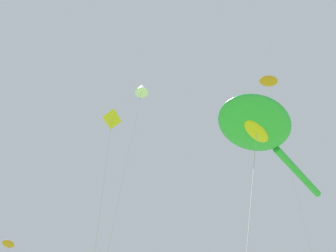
{
  "coord_description": "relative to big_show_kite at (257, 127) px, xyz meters",
  "views": [
    {
      "loc": [
        -8.19,
        2.22,
        1.68
      ],
      "look_at": [
        -2.53,
        8.04,
        9.12
      ],
      "focal_mm": 43.61,
      "sensor_mm": 36.0,
      "label": 1
    }
  ],
  "objects": [
    {
      "name": "small_kite_box_yellow",
      "position": [
        -2.91,
        7.72,
        2.81
      ],
      "size": [
        1.47,
        2.02,
        18.79
      ],
      "rotation": [
        0.0,
        0.0,
        -0.04
      ],
      "color": "yellow",
      "rests_on": "ground"
    },
    {
      "name": "small_kite_delta_white",
      "position": [
        -2.81,
        5.22,
        4.52
      ],
      "size": [
        3.6,
        1.9,
        19.4
      ],
      "rotation": [
        0.0,
        0.0,
        -1.24
      ],
      "color": "white",
      "rests_on": "ground"
    },
    {
      "name": "small_kite_bird_shape",
      "position": [
        5.36,
        1.45,
        8.5
      ],
      "size": [
        2.22,
        1.47,
        23.45
      ],
      "rotation": [
        0.0,
        0.0,
        2.43
      ],
      "color": "orange",
      "rests_on": "ground"
    },
    {
      "name": "big_show_kite",
      "position": [
        0.0,
        0.0,
        0.0
      ],
      "size": [
        12.93,
        3.6,
        14.95
      ],
      "rotation": [
        0.0,
        0.0,
        -3.01
      ],
      "color": "green",
      "rests_on": "ground"
    },
    {
      "name": "small_kite_diamond_red",
      "position": [
        -2.89,
        17.87,
        -0.66
      ],
      "size": [
        1.74,
        4.22,
        14.18
      ],
      "rotation": [
        0.0,
        0.0,
        -2.79
      ],
      "color": "orange",
      "rests_on": "ground"
    }
  ]
}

